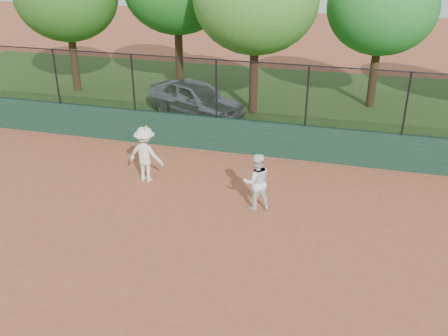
% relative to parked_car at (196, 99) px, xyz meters
% --- Properties ---
extents(ground, '(80.00, 80.00, 0.00)m').
position_rel_parked_car_xyz_m(ground, '(2.32, -9.26, -0.74)').
color(ground, '#A75535').
rests_on(ground, ground).
extents(back_wall, '(26.00, 0.20, 1.20)m').
position_rel_parked_car_xyz_m(back_wall, '(2.32, -3.26, -0.14)').
color(back_wall, '#1B3D2A').
rests_on(back_wall, ground).
extents(grass_strip, '(36.00, 12.00, 0.01)m').
position_rel_parked_car_xyz_m(grass_strip, '(2.32, 2.74, -0.74)').
color(grass_strip, '#2A5219').
rests_on(grass_strip, ground).
extents(parked_car, '(4.67, 3.48, 1.48)m').
position_rel_parked_car_xyz_m(parked_car, '(0.00, 0.00, 0.00)').
color(parked_car, '#9EA3A7').
rests_on(parked_car, ground).
extents(player_second, '(0.97, 0.89, 1.61)m').
position_rel_parked_car_xyz_m(player_second, '(3.97, -6.85, 0.06)').
color(player_second, white).
rests_on(player_second, ground).
extents(player_main, '(1.17, 0.75, 1.91)m').
position_rel_parked_car_xyz_m(player_main, '(0.41, -6.07, 0.12)').
color(player_main, white).
rests_on(player_main, ground).
extents(fence_assembly, '(26.00, 0.06, 2.00)m').
position_rel_parked_car_xyz_m(fence_assembly, '(2.29, -3.26, 1.50)').
color(fence_assembly, black).
rests_on(fence_assembly, back_wall).
extents(tree_3, '(4.45, 4.04, 6.09)m').
position_rel_parked_car_xyz_m(tree_3, '(6.95, 3.18, 3.42)').
color(tree_3, '#432B16').
rests_on(tree_3, ground).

